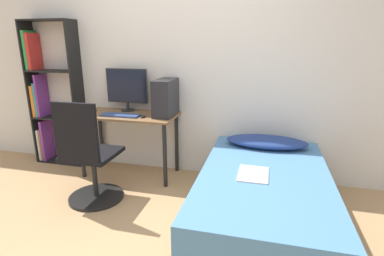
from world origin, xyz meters
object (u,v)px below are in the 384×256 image
Objects in this scene: bed at (263,199)px; office_chair at (89,164)px; monitor at (127,88)px; pc_tower at (166,98)px; keyboard at (120,115)px; bookshelf at (48,97)px.

office_chair is at bearing -178.88° from bed.
office_chair is 0.55× the size of bed.
monitor is (0.01, 0.85, 0.60)m from office_chair.
monitor is 1.27× the size of pc_tower.
bed is at bearing -19.35° from keyboard.
bookshelf is at bearing 176.67° from pc_tower.
office_chair is 1.05m from monitor.
bookshelf reaches higher than office_chair.
bed is 3.65× the size of monitor.
office_chair is at bearing -90.65° from monitor.
bookshelf reaches higher than pc_tower.
bed is 4.63× the size of pc_tower.
bed is 1.97m from monitor.
pc_tower reaches higher than bed.
monitor is at bearing 89.35° from office_chair.
keyboard is 1.09× the size of pc_tower.
pc_tower is at bearing 17.77° from keyboard.
monitor reaches higher than keyboard.
bookshelf reaches higher than monitor.
monitor is 1.16× the size of keyboard.
bookshelf is 4.06× the size of keyboard.
monitor is at bearing 97.90° from keyboard.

